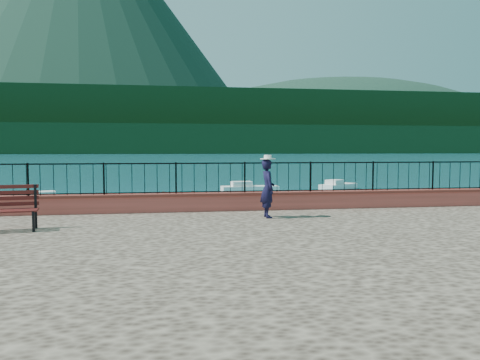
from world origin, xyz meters
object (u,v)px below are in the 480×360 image
object	(u,v)px
boat_0	(149,219)
boat_2	(381,199)
boat_1	(305,198)
boat_5	(338,184)
boat_3	(54,197)
person	(268,188)
boat_4	(250,186)

from	to	relation	value
boat_0	boat_2	size ratio (longest dim) A/B	1.09
boat_1	boat_2	bearing A→B (deg)	-24.49
boat_1	boat_5	bearing A→B (deg)	54.92
boat_0	boat_1	xyz separation A→B (m)	(8.50, 6.64, 0.00)
boat_0	boat_3	distance (m)	10.84
boat_5	boat_3	bearing A→B (deg)	163.55
boat_3	person	bearing A→B (deg)	-75.82
boat_1	boat_2	world-z (taller)	same
person	boat_2	size ratio (longest dim) A/B	0.49
boat_1	person	bearing A→B (deg)	-116.25
person	boat_0	xyz separation A→B (m)	(-3.55, 5.65, -1.65)
boat_0	boat_2	xyz separation A→B (m)	(12.38, 5.21, 0.00)
boat_5	person	bearing A→B (deg)	-151.54
person	boat_3	distance (m)	17.58
person	boat_3	size ratio (longest dim) A/B	0.48
boat_3	boat_4	bearing A→B (deg)	7.68
boat_2	boat_5	size ratio (longest dim) A/B	0.98
boat_4	boat_0	bearing A→B (deg)	-117.33
boat_0	boat_5	xyz separation A→B (m)	(14.15, 16.11, 0.00)
boat_3	boat_4	xyz separation A→B (m)	(12.54, 5.90, 0.00)
boat_0	boat_5	world-z (taller)	same
boat_3	boat_5	xyz separation A→B (m)	(19.80, 6.86, 0.00)
person	boat_5	distance (m)	24.26
person	boat_1	distance (m)	13.35
boat_1	boat_4	size ratio (longest dim) A/B	0.93
boat_2	boat_4	size ratio (longest dim) A/B	0.82
boat_0	boat_1	distance (m)	10.79
boat_2	boat_4	bearing A→B (deg)	99.58
boat_1	boat_0	bearing A→B (deg)	-146.30
person	boat_4	distance (m)	21.13
boat_3	boat_4	distance (m)	13.86
boat_0	boat_2	distance (m)	13.43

